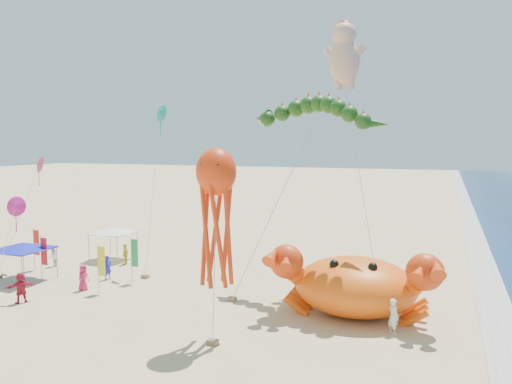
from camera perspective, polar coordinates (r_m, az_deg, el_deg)
ground at (r=30.02m, az=2.26°, el=-12.94°), size 320.00×320.00×0.00m
foam_strip at (r=28.76m, az=26.34°, el=-14.37°), size 320.00×320.00×0.00m
crab_inflatable at (r=28.59m, az=11.24°, el=-10.29°), size 9.16×5.91×4.01m
dragon_kite at (r=30.97m, az=6.40°, el=8.50°), size 9.32×5.62×12.17m
cherub_kite at (r=34.63m, az=10.08°, el=15.31°), size 3.87×1.80×17.57m
octopus_kite at (r=23.88m, az=-4.55°, el=-1.64°), size 1.98×1.82×9.34m
canopy_blue at (r=38.22m, az=-25.18°, el=-5.64°), size 3.70×3.70×2.71m
canopy_white at (r=42.52m, az=-16.02°, el=-4.22°), size 3.27×3.27×2.71m
feather_flags at (r=36.73m, az=-19.77°, el=-6.56°), size 9.51×3.14×3.20m
beachgoers at (r=35.07m, az=-18.45°, el=-8.99°), size 26.85×11.58×1.87m
small_kites at (r=37.81m, az=-20.30°, el=2.21°), size 10.53×11.36×12.41m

